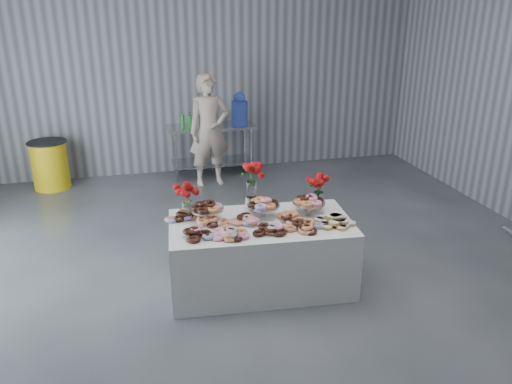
{
  "coord_description": "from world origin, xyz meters",
  "views": [
    {
      "loc": [
        -1.05,
        -4.27,
        2.91
      ],
      "look_at": [
        0.21,
        0.81,
        0.9
      ],
      "focal_mm": 35.0,
      "sensor_mm": 36.0,
      "label": 1
    }
  ],
  "objects_px": {
    "person": "(209,130)",
    "trash_barrel": "(50,165)",
    "prep_table": "(212,141)",
    "water_jug": "(240,110)",
    "display_table": "(261,254)"
  },
  "relations": [
    {
      "from": "prep_table",
      "to": "trash_barrel",
      "type": "xyz_separation_m",
      "value": [
        -2.69,
        -0.0,
        -0.22
      ]
    },
    {
      "from": "person",
      "to": "trash_barrel",
      "type": "xyz_separation_m",
      "value": [
        -2.58,
        0.42,
        -0.52
      ]
    },
    {
      "from": "prep_table",
      "to": "person",
      "type": "relative_size",
      "value": 0.81
    },
    {
      "from": "prep_table",
      "to": "trash_barrel",
      "type": "distance_m",
      "value": 2.7
    },
    {
      "from": "person",
      "to": "trash_barrel",
      "type": "distance_m",
      "value": 2.67
    },
    {
      "from": "display_table",
      "to": "trash_barrel",
      "type": "height_order",
      "value": "trash_barrel"
    },
    {
      "from": "prep_table",
      "to": "water_jug",
      "type": "bearing_deg",
      "value": -0.0
    },
    {
      "from": "person",
      "to": "trash_barrel",
      "type": "bearing_deg",
      "value": 164.39
    },
    {
      "from": "display_table",
      "to": "person",
      "type": "bearing_deg",
      "value": 90.23
    },
    {
      "from": "water_jug",
      "to": "display_table",
      "type": "bearing_deg",
      "value": -98.89
    },
    {
      "from": "display_table",
      "to": "trash_barrel",
      "type": "relative_size",
      "value": 2.4
    },
    {
      "from": "trash_barrel",
      "to": "person",
      "type": "bearing_deg",
      "value": -9.29
    },
    {
      "from": "display_table",
      "to": "prep_table",
      "type": "bearing_deg",
      "value": 88.62
    },
    {
      "from": "display_table",
      "to": "water_jug",
      "type": "xyz_separation_m",
      "value": [
        0.59,
        3.78,
        0.77
      ]
    },
    {
      "from": "display_table",
      "to": "water_jug",
      "type": "distance_m",
      "value": 3.9
    }
  ]
}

